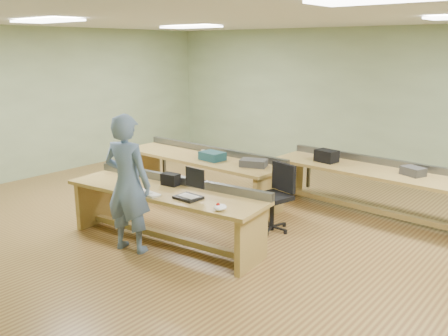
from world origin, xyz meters
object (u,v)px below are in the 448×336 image
at_px(person, 128,184).
at_px(parts_bin_teal, 212,156).
at_px(parts_bin_grey, 254,163).
at_px(workbench_back, 371,180).
at_px(workbench_mid, 201,167).
at_px(laptop_base, 188,198).
at_px(drinks_can, 203,154).
at_px(task_chair, 275,206).
at_px(mug, 203,154).
at_px(workbench_front, 166,203).
at_px(camera_bag, 171,179).

xyz_separation_m(person, parts_bin_teal, (-0.46, 2.17, -0.09)).
bearing_deg(parts_bin_grey, workbench_back, 35.70).
relative_size(person, parts_bin_teal, 4.59).
relative_size(workbench_mid, laptop_base, 9.94).
distance_m(laptop_base, parts_bin_grey, 1.90).
distance_m(laptop_base, parts_bin_teal, 2.12).
xyz_separation_m(person, drinks_can, (-0.71, 2.20, -0.09)).
xyz_separation_m(task_chair, mug, (-1.81, 0.45, 0.44)).
relative_size(mug, drinks_can, 0.83).
bearing_deg(workbench_front, parts_bin_teal, 103.83).
xyz_separation_m(laptop_base, drinks_can, (-1.40, 1.81, 0.05)).
bearing_deg(person, parts_bin_teal, -92.49).
relative_size(person, task_chair, 1.86).
bearing_deg(person, drinks_can, -86.74).
bearing_deg(workbench_back, task_chair, -115.75).
xyz_separation_m(laptop_base, parts_bin_grey, (-0.36, 1.86, 0.04)).
bearing_deg(task_chair, parts_bin_grey, 160.37).
bearing_deg(workbench_mid, parts_bin_grey, 0.48).
bearing_deg(workbench_mid, person, -70.21).
xyz_separation_m(person, mug, (-0.76, 2.26, -0.11)).
bearing_deg(drinks_can, parts_bin_grey, 3.08).
height_order(workbench_front, camera_bag, camera_bag).
distance_m(task_chair, parts_bin_teal, 1.62).
distance_m(person, mug, 2.38).
distance_m(workbench_mid, drinks_can, 0.27).
xyz_separation_m(camera_bag, parts_bin_teal, (-0.55, 1.49, -0.01)).
height_order(camera_bag, drinks_can, camera_bag).
relative_size(laptop_base, parts_bin_teal, 0.81).
bearing_deg(mug, parts_bin_grey, -0.05).
xyz_separation_m(workbench_back, parts_bin_teal, (-2.31, -1.17, 0.25)).
distance_m(workbench_front, mug, 2.02).
bearing_deg(laptop_base, workbench_mid, 129.53).
distance_m(workbench_mid, parts_bin_grey, 1.16).
distance_m(person, parts_bin_teal, 2.22).
bearing_deg(workbench_back, mug, -155.66).
height_order(laptop_base, parts_bin_teal, parts_bin_teal).
xyz_separation_m(workbench_front, camera_bag, (-0.10, 0.19, 0.27)).
bearing_deg(parts_bin_teal, workbench_mid, 166.14).
bearing_deg(person, mug, -86.08).
bearing_deg(laptop_base, parts_bin_grey, 101.63).
distance_m(workbench_mid, person, 2.42).
bearing_deg(workbench_front, camera_bag, 110.07).
height_order(laptop_base, mug, mug).
bearing_deg(camera_bag, mug, 110.30).
height_order(workbench_back, parts_bin_grey, parts_bin_grey).
bearing_deg(parts_bin_teal, task_chair, -13.33).
distance_m(person, drinks_can, 2.31).
bearing_deg(task_chair, laptop_base, -91.83).
xyz_separation_m(parts_bin_grey, mug, (-1.09, 0.00, -0.01)).
bearing_deg(person, parts_bin_grey, -113.03).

